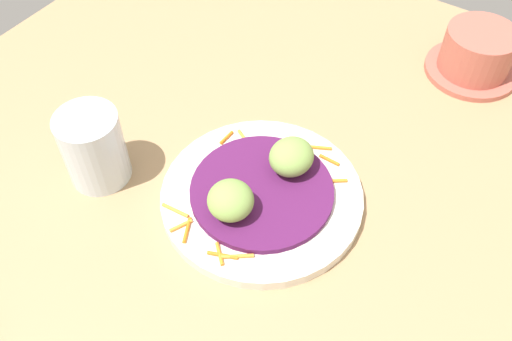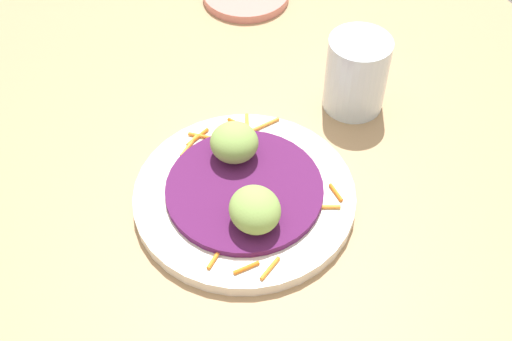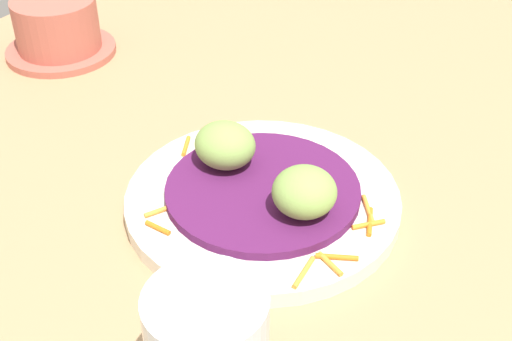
{
  "view_description": "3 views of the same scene",
  "coord_description": "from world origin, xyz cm",
  "px_view_note": "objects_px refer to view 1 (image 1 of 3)",
  "views": [
    {
      "loc": [
        -27.04,
        -15.53,
        54.32
      ],
      "look_at": [
        6.11,
        6.35,
        6.42
      ],
      "focal_mm": 39.58,
      "sensor_mm": 36.0,
      "label": 1
    },
    {
      "loc": [
        43.48,
        -13.18,
        55.01
      ],
      "look_at": [
        5.61,
        6.81,
        5.77
      ],
      "focal_mm": 45.12,
      "sensor_mm": 36.0,
      "label": 2
    },
    {
      "loc": [
        -17.48,
        44.47,
        39.13
      ],
      "look_at": [
        6.9,
        4.62,
        4.95
      ],
      "focal_mm": 48.49,
      "sensor_mm": 36.0,
      "label": 3
    }
  ],
  "objects_px": {
    "guac_scoop_left": "(291,157)",
    "guac_scoop_center": "(231,200)",
    "water_glass": "(94,148)",
    "terracotta_bowl": "(476,54)",
    "main_plate": "(262,197)"
  },
  "relations": [
    {
      "from": "guac_scoop_left",
      "to": "water_glass",
      "type": "distance_m",
      "value": 0.23
    },
    {
      "from": "guac_scoop_left",
      "to": "guac_scoop_center",
      "type": "relative_size",
      "value": 1.06
    },
    {
      "from": "main_plate",
      "to": "terracotta_bowl",
      "type": "distance_m",
      "value": 0.37
    },
    {
      "from": "guac_scoop_left",
      "to": "water_glass",
      "type": "height_order",
      "value": "water_glass"
    },
    {
      "from": "water_glass",
      "to": "guac_scoop_left",
      "type": "bearing_deg",
      "value": -58.95
    },
    {
      "from": "terracotta_bowl",
      "to": "water_glass",
      "type": "xyz_separation_m",
      "value": [
        -0.42,
        0.3,
        0.01
      ]
    },
    {
      "from": "terracotta_bowl",
      "to": "water_glass",
      "type": "height_order",
      "value": "water_glass"
    },
    {
      "from": "main_plate",
      "to": "terracotta_bowl",
      "type": "height_order",
      "value": "terracotta_bowl"
    },
    {
      "from": "guac_scoop_left",
      "to": "guac_scoop_center",
      "type": "bearing_deg",
      "value": 165.98
    },
    {
      "from": "guac_scoop_center",
      "to": "guac_scoop_left",
      "type": "bearing_deg",
      "value": -14.02
    },
    {
      "from": "guac_scoop_center",
      "to": "water_glass",
      "type": "height_order",
      "value": "water_glass"
    },
    {
      "from": "main_plate",
      "to": "water_glass",
      "type": "bearing_deg",
      "value": 111.57
    },
    {
      "from": "guac_scoop_left",
      "to": "water_glass",
      "type": "relative_size",
      "value": 0.58
    },
    {
      "from": "terracotta_bowl",
      "to": "guac_scoop_left",
      "type": "bearing_deg",
      "value": 160.11
    },
    {
      "from": "terracotta_bowl",
      "to": "water_glass",
      "type": "relative_size",
      "value": 1.38
    }
  ]
}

